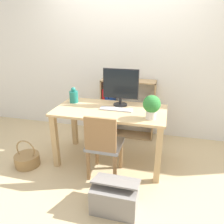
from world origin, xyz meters
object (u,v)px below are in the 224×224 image
keyboard (116,109)px  chair (104,144)px  bookshelf (118,109)px  storage_box (115,196)px  vase (74,96)px  basket (27,159)px  monitor (121,85)px  potted_plant (152,106)px

keyboard → chair: size_ratio=0.49×
bookshelf → storage_box: bearing=-77.9°
keyboard → bookshelf: bearing=101.1°
vase → basket: bearing=-132.4°
monitor → storage_box: 1.35m
monitor → potted_plant: bearing=-39.9°
chair → basket: (-1.05, -0.03, -0.37)m
monitor → bookshelf: (-0.17, 0.62, -0.57)m
monitor → chair: bearing=-97.7°
potted_plant → storage_box: size_ratio=0.60×
monitor → vase: monitor is taller
keyboard → chair: 0.48m
storage_box → bookshelf: bearing=102.1°
keyboard → vase: vase is taller
monitor → storage_box: size_ratio=1.05×
potted_plant → chair: 0.71m
storage_box → chair: bearing=118.8°
keyboard → basket: keyboard is taller
potted_plant → basket: potted_plant is taller
monitor → basket: monitor is taller
monitor → potted_plant: (0.43, -0.36, -0.11)m
chair → basket: size_ratio=2.25×
chair → bookshelf: size_ratio=0.88×
monitor → chair: 0.80m
chair → keyboard: bearing=84.7°
chair → storage_box: size_ratio=1.81×
bookshelf → vase: bearing=-125.2°
basket → storage_box: size_ratio=0.80×
vase → bookshelf: 0.91m
monitor → keyboard: monitor is taller
keyboard → potted_plant: (0.45, -0.17, 0.15)m
monitor → bookshelf: monitor is taller
bookshelf → storage_box: bookshelf is taller
keyboard → chair: chair is taller
potted_plant → chair: (-0.51, -0.19, -0.46)m
storage_box → vase: bearing=130.5°
bookshelf → basket: 1.58m
monitor → basket: size_ratio=1.31×
basket → bookshelf: bearing=51.5°
storage_box → monitor: bearing=99.9°
chair → basket: 1.12m
keyboard → storage_box: 1.04m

